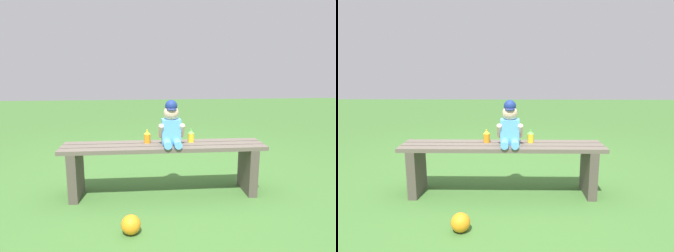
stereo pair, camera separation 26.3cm
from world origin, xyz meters
TOP-DOWN VIEW (x-y plane):
  - ground_plane at (0.00, 0.00)m, footprint 16.00×16.00m
  - park_bench at (0.00, 0.00)m, footprint 1.84×0.34m
  - child_figure at (0.07, -0.01)m, footprint 0.23×0.27m
  - sippy_cup_left at (-0.15, 0.07)m, footprint 0.06×0.06m
  - sippy_cup_right at (0.26, 0.07)m, footprint 0.06×0.06m
  - toy_ball at (-0.29, -0.67)m, footprint 0.14×0.14m

SIDE VIEW (x-z plane):
  - ground_plane at x=0.00m, z-range 0.00..0.00m
  - toy_ball at x=-0.29m, z-range 0.00..0.14m
  - park_bench at x=0.00m, z-range 0.09..0.57m
  - sippy_cup_left at x=-0.15m, z-range 0.47..0.60m
  - sippy_cup_right at x=0.26m, z-range 0.47..0.60m
  - child_figure at x=0.07m, z-range 0.45..0.86m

